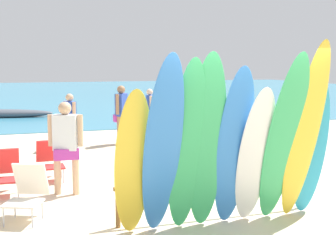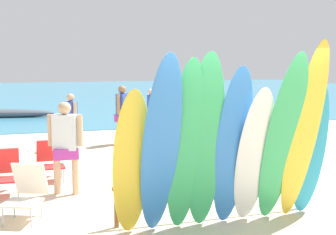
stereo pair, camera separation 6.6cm
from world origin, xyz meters
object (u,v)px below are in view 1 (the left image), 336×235
object	(u,v)px
surfboard_green_3	(207,143)
beachgoer_photographing	(66,141)
surfboard_green_6	(283,140)
beachgoer_by_water	(121,110)
surfboard_blue_1	(163,147)
beach_chair_red	(5,170)
beachgoer_midbeach	(172,110)
surfboard_rack	(218,186)
beachgoer_strolling	(70,117)
beach_chair_striped	(50,159)
surfboard_white_5	(255,156)
surfboard_yellow_7	(305,133)
surfboard_blue_4	(234,147)
beachgoer_near_rack	(150,109)
beach_chair_blue	(27,191)
surfboard_green_2	(187,147)
surfboard_teal_8	(311,148)
surfboard_yellow_0	(133,164)

from	to	relation	value
surfboard_green_3	beachgoer_photographing	xyz separation A→B (m)	(-1.68, 2.34, -0.29)
surfboard_green_6	beachgoer_by_water	bearing A→B (deg)	92.84
surfboard_blue_1	beach_chair_red	world-z (taller)	surfboard_blue_1
beachgoer_midbeach	beachgoer_by_water	size ratio (longest dim) A/B	0.99
surfboard_rack	beach_chair_red	distance (m)	3.81
surfboard_rack	beachgoer_strolling	world-z (taller)	beachgoer_strolling
surfboard_green_3	beach_chair_striped	bearing A→B (deg)	123.82
surfboard_green_6	surfboard_white_5	bearing A→B (deg)	161.96
beach_chair_striped	surfboard_yellow_7	bearing A→B (deg)	-49.20
surfboard_blue_4	surfboard_green_6	distance (m)	0.72
beachgoer_near_rack	surfboard_blue_1	bearing A→B (deg)	-8.48
beach_chair_blue	beach_chair_striped	world-z (taller)	beach_chair_blue
surfboard_blue_1	beachgoer_by_water	world-z (taller)	surfboard_blue_1
beachgoer_midbeach	beachgoer_photographing	size ratio (longest dim) A/B	1.01
surfboard_green_2	beachgoer_by_water	size ratio (longest dim) A/B	1.45
surfboard_yellow_7	surfboard_teal_8	size ratio (longest dim) A/B	1.29
surfboard_green_6	beachgoer_by_water	xyz separation A→B (m)	(-0.83, 7.07, -0.27)
beachgoer_photographing	beach_chair_blue	world-z (taller)	beachgoer_photographing
surfboard_green_2	beach_chair_red	xyz separation A→B (m)	(-2.42, 2.69, -0.77)
surfboard_green_3	surfboard_green_6	xyz separation A→B (m)	(1.11, -0.13, 0.00)
surfboard_blue_4	beachgoer_by_water	distance (m)	6.94
surfboard_blue_1	beachgoer_photographing	xyz separation A→B (m)	(-1.03, 2.42, -0.28)
surfboard_white_5	beachgoer_midbeach	world-z (taller)	surfboard_white_5
surfboard_yellow_7	beachgoer_midbeach	world-z (taller)	surfboard_yellow_7
beachgoer_midbeach	surfboard_green_6	bearing A→B (deg)	30.27
surfboard_green_3	surfboard_teal_8	world-z (taller)	surfboard_green_3
beachgoer_midbeach	beachgoer_photographing	distance (m)	5.44
surfboard_blue_1	beach_chair_striped	size ratio (longest dim) A/B	3.19
surfboard_blue_4	beachgoer_photographing	xyz separation A→B (m)	(-2.09, 2.34, -0.20)
surfboard_rack	beachgoer_photographing	size ratio (longest dim) A/B	1.93
surfboard_green_3	surfboard_rack	bearing A→B (deg)	55.42
surfboard_yellow_7	beachgoer_midbeach	size ratio (longest dim) A/B	1.64
surfboard_rack	surfboard_blue_4	bearing A→B (deg)	-86.62
surfboard_yellow_0	beachgoer_midbeach	xyz separation A→B (m)	(2.70, 6.56, -0.05)
surfboard_yellow_0	surfboard_yellow_7	distance (m)	2.50
surfboard_blue_1	beachgoer_near_rack	world-z (taller)	surfboard_blue_1
beachgoer_strolling	beachgoer_photographing	bearing A→B (deg)	152.22
surfboard_rack	surfboard_green_2	distance (m)	1.09
surfboard_green_3	beachgoer_strolling	size ratio (longest dim) A/B	1.67
surfboard_teal_8	beach_chair_striped	world-z (taller)	surfboard_teal_8
beachgoer_strolling	beachgoer_photographing	world-z (taller)	beachgoer_photographing
surfboard_blue_4	beachgoer_strolling	distance (m)	6.75
surfboard_teal_8	beach_chair_striped	xyz separation A→B (m)	(-3.61, 3.40, -0.61)
surfboard_blue_4	surfboard_white_5	bearing A→B (deg)	-7.49
surfboard_blue_1	beachgoer_by_water	size ratio (longest dim) A/B	1.51
beachgoer_by_water	surfboard_green_6	bearing A→B (deg)	42.28
surfboard_teal_8	beach_chair_red	world-z (taller)	surfboard_teal_8
surfboard_yellow_7	surfboard_green_6	bearing A→B (deg)	175.56
beachgoer_midbeach	beach_chair_red	size ratio (longest dim) A/B	2.05
beachgoer_photographing	beach_chair_striped	distance (m)	1.27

